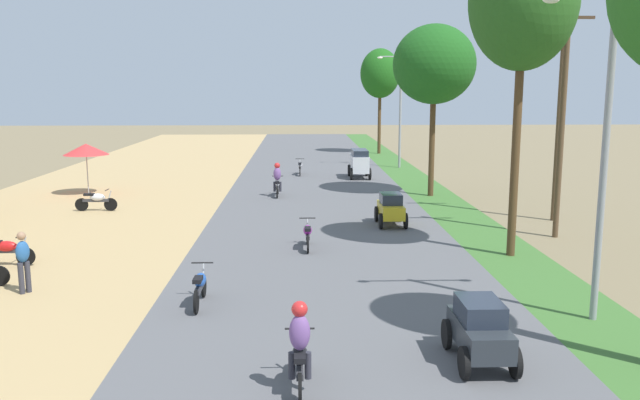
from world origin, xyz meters
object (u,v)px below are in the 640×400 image
parked_motorbike_fourth (5,250)px  median_tree_second (523,2)px  streetlamp_mid (401,103)px  motorbike_ahead_third (308,234)px  vendor_umbrella (86,149)px  motorbike_ahead_fifth (300,167)px  motorbike_ahead_second (200,285)px  utility_pole_far (560,100)px  parked_motorbike_fifth (97,200)px  car_hatchback_charcoal (480,329)px  motorbike_foreground_rider (300,348)px  median_tree_third (434,65)px  car_hatchback_yellow (391,208)px  utility_pole_near (562,118)px  motorbike_ahead_fourth (277,181)px  streetlamp_near (606,135)px  pedestrian_on_shoulder (23,259)px  car_van_white (359,162)px  median_tree_fourth (380,74)px

parked_motorbike_fourth → median_tree_second: 17.10m
streetlamp_mid → motorbike_ahead_third: size_ratio=4.11×
vendor_umbrella → motorbike_ahead_fifth: (10.60, 6.92, -1.73)m
streetlamp_mid → motorbike_ahead_second: (-9.15, -27.67, -3.78)m
median_tree_second → utility_pole_far: 7.36m
parked_motorbike_fifth → car_hatchback_charcoal: size_ratio=0.90×
parked_motorbike_fourth → motorbike_ahead_second: motorbike_ahead_second is taller
streetlamp_mid → motorbike_foreground_rider: (-6.74, -32.35, -3.49)m
median_tree_third → car_hatchback_yellow: (-2.97, -6.97, -5.64)m
median_tree_third → utility_pole_far: 7.22m
utility_pole_near → motorbike_ahead_fourth: utility_pole_near is taller
median_tree_second → streetlamp_near: 6.80m
median_tree_third → motorbike_foreground_rider: median_tree_third is taller
pedestrian_on_shoulder → motorbike_ahead_second: (4.67, -1.12, -0.39)m
median_tree_third → motorbike_ahead_fourth: (-7.54, -0.06, -5.54)m
pedestrian_on_shoulder → motorbike_ahead_fourth: 16.14m
utility_pole_far → car_hatchback_charcoal: size_ratio=4.63×
car_hatchback_charcoal → motorbike_ahead_second: (-5.86, 3.58, -0.17)m
utility_pole_near → motorbike_foreground_rider: 15.46m
parked_motorbike_fourth → streetlamp_mid: (15.48, 23.89, 3.80)m
motorbike_ahead_fourth → car_hatchback_charcoal: bearing=-77.2°
streetlamp_mid → median_tree_third: bearing=-91.1°
streetlamp_mid → motorbike_ahead_fifth: streetlamp_mid is taller
streetlamp_near → car_hatchback_charcoal: (-3.29, -2.30, -3.54)m
car_van_white → motorbike_foreground_rider: car_van_white is taller
streetlamp_near → streetlamp_mid: streetlamp_mid is taller
utility_pole_far → car_hatchback_charcoal: (-6.86, -13.79, -4.08)m
utility_pole_far → motorbike_foreground_rider: bearing=-124.7°
motorbike_ahead_third → motorbike_ahead_fifth: size_ratio=1.00×
parked_motorbike_fourth → utility_pole_far: (19.05, 6.43, 4.27)m
median_tree_second → motorbike_ahead_second: 12.51m
utility_pole_near → motorbike_ahead_fourth: 13.96m
utility_pole_far → car_van_white: (-6.73, 12.37, -3.80)m
streetlamp_near → motorbike_ahead_second: 9.96m
streetlamp_near → car_hatchback_charcoal: 5.35m
parked_motorbike_fourth → pedestrian_on_shoulder: bearing=-58.1°
car_hatchback_charcoal → motorbike_foreground_rider: 3.62m
median_tree_second → median_tree_third: size_ratio=1.20×
vendor_umbrella → median_tree_fourth: 26.61m
median_tree_third → streetlamp_mid: bearing=88.9°
pedestrian_on_shoulder → median_tree_third: median_tree_third is taller
pedestrian_on_shoulder → car_hatchback_charcoal: bearing=-24.0°
streetlamp_near → utility_pole_near: utility_pole_near is taller
streetlamp_near → parked_motorbike_fourth: bearing=161.9°
motorbike_ahead_fifth → car_van_white: bearing=-23.6°
car_hatchback_charcoal → utility_pole_far: bearing=63.5°
streetlamp_near → motorbike_foreground_rider: bearing=-153.2°
streetlamp_near → motorbike_ahead_third: 10.11m
streetlamp_mid → utility_pole_near: size_ratio=0.91×
streetlamp_near → car_hatchback_charcoal: size_ratio=3.63×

